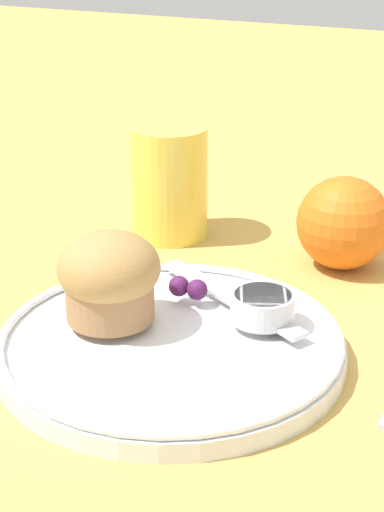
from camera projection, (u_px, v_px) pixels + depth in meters
name	position (u px, v px, depth m)	size (l,w,h in m)	color
ground_plane	(172.00, 338.00, 0.63)	(3.00, 3.00, 0.00)	tan
plate	(171.00, 345.00, 0.60)	(0.25, 0.25, 0.02)	white
muffin	(109.00, 277.00, 0.61)	(0.07, 0.07, 0.07)	#9E7047
cream_ramekin	(263.00, 305.00, 0.61)	(0.05, 0.05, 0.02)	silver
berry_pair	(188.00, 288.00, 0.65)	(0.03, 0.02, 0.02)	#4C194C
butter_knife	(230.00, 297.00, 0.65)	(0.14, 0.09, 0.00)	silver
orange_fruit	(343.00, 223.00, 0.74)	(0.08, 0.08, 0.08)	orange
juice_glass	(169.00, 182.00, 0.80)	(0.07, 0.07, 0.11)	#EAD14C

